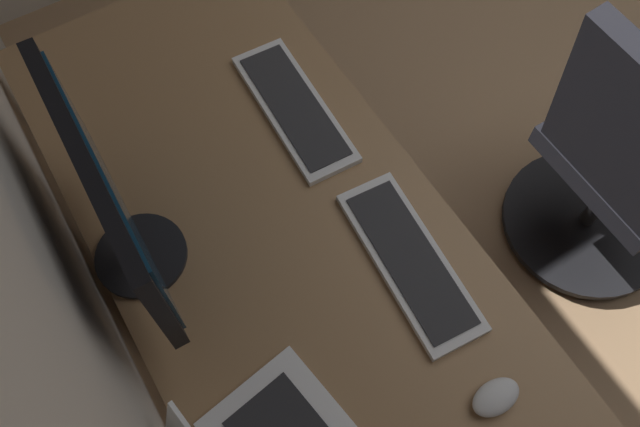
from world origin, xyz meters
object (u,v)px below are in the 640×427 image
keyboard_spare (294,108)px  office_chair (618,168)px  monitor_primary (111,203)px  mouse_main (496,397)px  drawer_pedestal (254,261)px  keyboard_main (410,261)px

keyboard_spare → office_chair: 0.95m
monitor_primary → mouse_main: 0.82m
drawer_pedestal → monitor_primary: bearing=95.5°
drawer_pedestal → office_chair: 1.07m
monitor_primary → mouse_main: monitor_primary is taller
drawer_pedestal → mouse_main: 0.81m
drawer_pedestal → keyboard_spare: size_ratio=1.63×
office_chair → monitor_primary: bearing=76.1°
keyboard_spare → office_chair: size_ratio=0.44×
keyboard_main → mouse_main: (-0.33, 0.03, 0.01)m
keyboard_main → keyboard_spare: (0.48, 0.01, 0.00)m
office_chair → keyboard_spare: bearing=58.5°
keyboard_main → office_chair: 0.82m
drawer_pedestal → monitor_primary: size_ratio=1.30×
monitor_primary → drawer_pedestal: bearing=-84.5°
keyboard_spare → monitor_primary: bearing=108.9°
monitor_primary → keyboard_spare: (0.16, -0.48, -0.24)m
office_chair → keyboard_main: bearing=90.4°
monitor_primary → keyboard_main: 0.63m
drawer_pedestal → keyboard_main: (-0.34, -0.24, 0.39)m
drawer_pedestal → keyboard_spare: bearing=-58.7°
monitor_primary → office_chair: bearing=-103.9°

